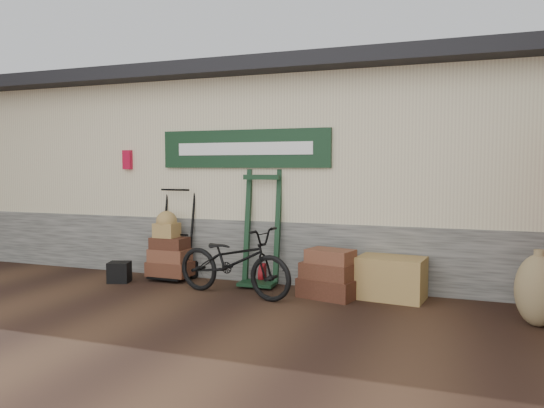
{
  "coord_description": "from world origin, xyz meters",
  "views": [
    {
      "loc": [
        2.77,
        -6.11,
        1.69
      ],
      "look_at": [
        0.16,
        0.9,
        1.16
      ],
      "focal_mm": 35.0,
      "sensor_mm": 36.0,
      "label": 1
    }
  ],
  "objects_px": {
    "green_barrow": "(261,228)",
    "bicycle": "(234,257)",
    "black_trunk": "(119,272)",
    "wicker_hamper": "(391,278)",
    "suitcase_stack": "(328,273)",
    "porter_trolley": "(176,228)"
  },
  "relations": [
    {
      "from": "wicker_hamper",
      "to": "bicycle",
      "type": "relative_size",
      "value": 0.47
    },
    {
      "from": "porter_trolley",
      "to": "green_barrow",
      "type": "distance_m",
      "value": 1.4
    },
    {
      "from": "green_barrow",
      "to": "suitcase_stack",
      "type": "distance_m",
      "value": 1.25
    },
    {
      "from": "porter_trolley",
      "to": "black_trunk",
      "type": "bearing_deg",
      "value": -136.89
    },
    {
      "from": "wicker_hamper",
      "to": "porter_trolley",
      "type": "bearing_deg",
      "value": 177.17
    },
    {
      "from": "green_barrow",
      "to": "black_trunk",
      "type": "xyz_separation_m",
      "value": [
        -2.01,
        -0.56,
        -0.67
      ]
    },
    {
      "from": "green_barrow",
      "to": "black_trunk",
      "type": "bearing_deg",
      "value": -167.01
    },
    {
      "from": "wicker_hamper",
      "to": "black_trunk",
      "type": "height_order",
      "value": "wicker_hamper"
    },
    {
      "from": "green_barrow",
      "to": "bicycle",
      "type": "distance_m",
      "value": 0.79
    },
    {
      "from": "green_barrow",
      "to": "bicycle",
      "type": "relative_size",
      "value": 0.94
    },
    {
      "from": "wicker_hamper",
      "to": "bicycle",
      "type": "bearing_deg",
      "value": -164.29
    },
    {
      "from": "porter_trolley",
      "to": "green_barrow",
      "type": "xyz_separation_m",
      "value": [
        1.39,
        0.0,
        0.06
      ]
    },
    {
      "from": "green_barrow",
      "to": "suitcase_stack",
      "type": "xyz_separation_m",
      "value": [
        1.08,
        -0.38,
        -0.5
      ]
    },
    {
      "from": "porter_trolley",
      "to": "wicker_hamper",
      "type": "bearing_deg",
      "value": -2.13
    },
    {
      "from": "green_barrow",
      "to": "wicker_hamper",
      "type": "xyz_separation_m",
      "value": [
        1.85,
        -0.16,
        -0.55
      ]
    },
    {
      "from": "suitcase_stack",
      "to": "bicycle",
      "type": "bearing_deg",
      "value": -164.33
    },
    {
      "from": "green_barrow",
      "to": "black_trunk",
      "type": "distance_m",
      "value": 2.2
    },
    {
      "from": "green_barrow",
      "to": "suitcase_stack",
      "type": "bearing_deg",
      "value": -22.06
    },
    {
      "from": "porter_trolley",
      "to": "black_trunk",
      "type": "height_order",
      "value": "porter_trolley"
    },
    {
      "from": "green_barrow",
      "to": "suitcase_stack",
      "type": "relative_size",
      "value": 2.28
    },
    {
      "from": "bicycle",
      "to": "wicker_hamper",
      "type": "bearing_deg",
      "value": -63.42
    },
    {
      "from": "suitcase_stack",
      "to": "black_trunk",
      "type": "height_order",
      "value": "suitcase_stack"
    }
  ]
}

